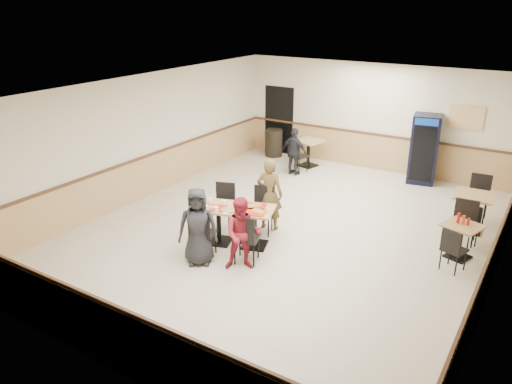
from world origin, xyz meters
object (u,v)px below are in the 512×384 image
Objects in this scene: main_table at (236,220)px; diner_woman_left at (198,227)px; diner_man_opposite at (270,194)px; lone_diner at (294,152)px; back_table at (308,149)px; side_table_near at (461,236)px; pepsi_cooler at (424,149)px; diner_woman_right at (243,234)px; side_table_far at (472,207)px; trash_bin at (274,143)px.

diner_woman_left reaches higher than main_table.
lone_diner is at bearing -82.94° from diner_man_opposite.
diner_man_opposite is at bearing 116.91° from lone_diner.
lone_diner is at bearing -90.00° from back_table.
pepsi_cooler is at bearing 114.33° from side_table_near.
diner_woman_right is 4.13m from side_table_near.
side_table_near is 0.44× the size of pepsi_cooler.
trash_bin is at bearing 158.51° from side_table_far.
lone_diner is at bearing -168.06° from pepsi_cooler.
diner_woman_right reaches higher than back_table.
diner_man_opposite is (0.33, 2.01, 0.04)m from diner_woman_left.
pepsi_cooler is at bearing -125.54° from diner_man_opposite.
diner_woman_right is (0.64, -0.74, 0.16)m from main_table.
trash_bin reaches higher than side_table_near.
lone_diner reaches higher than side_table_near.
side_table_near is at bearing -31.34° from trash_bin.
back_table is at bearing 82.59° from main_table.
diner_man_opposite is at bearing -74.22° from back_table.
diner_man_opposite is at bearing -60.82° from trash_bin.
side_table_far is 6.73m from trash_bin.
lone_diner reaches higher than back_table.
diner_woman_left is at bearing -117.90° from main_table.
diner_woman_left is at bearing -119.04° from pepsi_cooler.
trash_bin is (-3.06, 6.37, -0.27)m from diner_woman_right.
diner_man_opposite reaches higher than back_table.
diner_man_opposite is at bearing -149.61° from side_table_far.
diner_woman_right reaches higher than lone_diner.
trash_bin is at bearing 94.65° from main_table.
back_table is (-1.04, 5.28, -0.01)m from main_table.
pepsi_cooler reaches higher than main_table.
diner_woman_right is 1.81m from diner_man_opposite.
pepsi_cooler is (2.14, 5.67, 0.39)m from main_table.
pepsi_cooler is at bearing 37.39° from diner_woman_left.
lone_diner is 1.52× the size of back_table.
diner_man_opposite reaches higher than lone_diner.
back_table is (-4.89, 2.12, -0.02)m from side_table_far.
main_table is 1.05m from diner_man_opposite.
main_table is 1.05× the size of diner_man_opposite.
lone_diner is 1.87m from trash_bin.
pepsi_cooler is at bearing 44.44° from diner_woman_right.
diner_man_opposite is at bearing -168.26° from side_table_near.
main_table is 4.29m from side_table_near.
main_table is at bearing 68.12° from diner_man_opposite.
pepsi_cooler reaches higher than diner_woman_left.
side_table_far is at bearing -162.19° from diner_man_opposite.
lone_diner is at bearing -42.05° from trash_bin.
back_table is 1.05× the size of trash_bin.
main_table is 1.87× the size of back_table.
diner_man_opposite is 1.86× the size of trash_bin.
diner_man_opposite is 4.45m from back_table.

